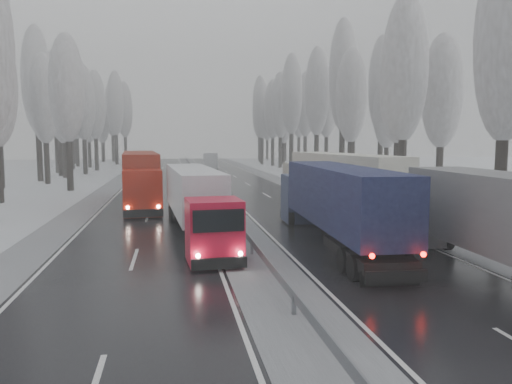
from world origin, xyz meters
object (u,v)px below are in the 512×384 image
object	(u,v)px
truck_red_red	(140,175)
truck_blue_box	(334,199)
truck_cream_box	(337,178)
truck_grey_tarp	(505,221)
truck_red_white	(195,197)
box_truck_distant	(211,161)

from	to	relation	value
truck_red_red	truck_blue_box	bearing A→B (deg)	-63.89
truck_cream_box	truck_red_red	size ratio (longest dim) A/B	1.01
truck_grey_tarp	truck_cream_box	bearing A→B (deg)	91.47
truck_red_red	truck_red_white	bearing A→B (deg)	-79.22
truck_grey_tarp	box_truck_distant	world-z (taller)	truck_grey_tarp
truck_cream_box	box_truck_distant	distance (m)	55.58
box_truck_distant	truck_red_red	distance (m)	49.56
truck_grey_tarp	truck_red_white	bearing A→B (deg)	134.31
truck_blue_box	truck_red_red	distance (m)	20.45
truck_red_white	truck_red_red	xyz separation A→B (m)	(-3.76, 13.82, 0.34)
box_truck_distant	truck_grey_tarp	bearing A→B (deg)	-80.02
truck_blue_box	box_truck_distant	xyz separation A→B (m)	(-0.94, 66.26, -0.83)
box_truck_distant	truck_red_white	xyz separation A→B (m)	(-5.69, -62.47, 0.63)
truck_blue_box	truck_red_white	size ratio (longest dim) A/B	1.09
truck_cream_box	truck_red_white	bearing A→B (deg)	-153.11
truck_blue_box	truck_cream_box	xyz separation A→B (m)	(3.89, 10.90, 0.16)
truck_blue_box	truck_red_white	distance (m)	7.64
box_truck_distant	truck_cream_box	bearing A→B (deg)	-78.77
truck_blue_box	box_truck_distant	size ratio (longest dim) A/B	1.94
truck_grey_tarp	box_truck_distant	xyz separation A→B (m)	(-4.81, 73.81, -0.86)
truck_red_red	box_truck_distant	bearing A→B (deg)	74.58
truck_red_white	truck_red_red	size ratio (longest dim) A/B	0.86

